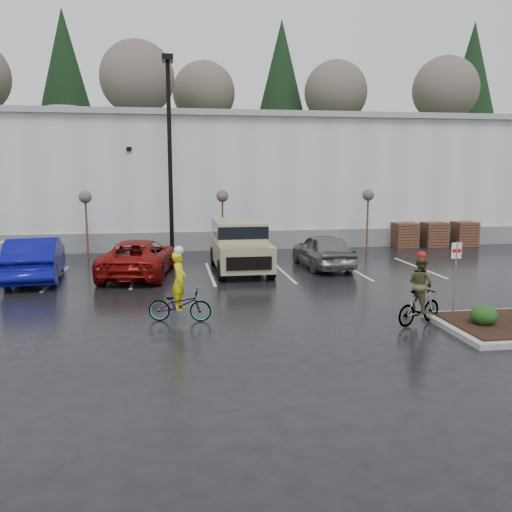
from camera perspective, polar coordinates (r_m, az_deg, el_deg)
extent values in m
plane|color=black|center=(14.80, 7.27, -7.38)|extent=(120.00, 120.00, 0.00)
cube|color=silver|center=(35.85, -2.54, 7.97)|extent=(60.00, 15.00, 7.00)
cube|color=slate|center=(28.59, -0.80, 1.68)|extent=(60.00, 0.12, 1.00)
cube|color=#999B9E|center=(35.96, -2.58, 13.64)|extent=(60.50, 15.50, 0.30)
cube|color=#203516|center=(58.77, -5.09, 7.88)|extent=(80.00, 25.00, 6.00)
cylinder|color=black|center=(25.62, -9.03, 9.68)|extent=(0.20, 0.20, 9.00)
cube|color=black|center=(26.09, -9.30, 19.83)|extent=(0.50, 1.00, 0.25)
cylinder|color=#46291C|center=(27.06, -17.38, 2.77)|extent=(0.10, 0.10, 2.80)
sphere|color=#4D423D|center=(26.94, -17.53, 5.94)|extent=(0.60, 0.60, 0.60)
cylinder|color=#46291C|center=(26.88, -3.53, 3.12)|extent=(0.10, 0.10, 2.80)
sphere|color=#4D423D|center=(26.77, -3.56, 6.32)|extent=(0.60, 0.60, 0.60)
cylinder|color=#46291C|center=(28.58, 11.64, 3.31)|extent=(0.10, 0.10, 2.80)
sphere|color=#4D423D|center=(28.48, 11.73, 6.31)|extent=(0.60, 0.60, 0.60)
cube|color=#46291C|center=(30.53, 15.34, 2.16)|extent=(1.20, 1.20, 1.35)
cube|color=#46291C|center=(31.27, 18.18, 2.18)|extent=(1.20, 1.20, 1.35)
cube|color=#46291C|center=(32.13, 21.04, 2.20)|extent=(1.20, 1.20, 1.35)
ellipsoid|color=#143412|center=(15.42, 22.87, -5.77)|extent=(0.70, 0.70, 0.52)
cylinder|color=gray|center=(16.18, 20.19, -2.44)|extent=(0.05, 0.05, 2.20)
cube|color=white|center=(16.04, 20.36, 0.53)|extent=(0.30, 0.02, 0.45)
cube|color=red|center=(16.03, 20.38, 0.53)|extent=(0.26, 0.02, 0.10)
imported|color=#0B0E80|center=(22.25, -22.19, -0.23)|extent=(2.34, 5.27, 1.68)
imported|color=maroon|center=(21.93, -12.27, -0.17)|extent=(3.13, 5.56, 1.47)
imported|color=slate|center=(23.42, 7.04, 0.59)|extent=(1.98, 4.48, 1.50)
imported|color=#3F3F44|center=(15.24, -8.02, -5.12)|extent=(1.84, 0.95, 0.92)
imported|color=yellow|center=(15.08, -8.07, -2.57)|extent=(0.49, 0.65, 1.61)
sphere|color=silver|center=(14.94, -8.14, 0.57)|extent=(0.27, 0.27, 0.27)
imported|color=#3F3F44|center=(15.42, 16.81, -5.15)|extent=(1.61, 1.06, 0.97)
imported|color=#484526|center=(15.28, 16.92, -2.86)|extent=(0.68, 0.85, 1.53)
sphere|color=#990C0C|center=(15.15, 17.06, 0.03)|extent=(0.25, 0.25, 0.25)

